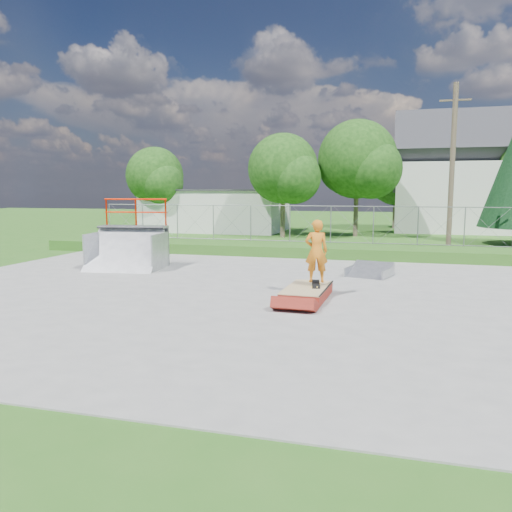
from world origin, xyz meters
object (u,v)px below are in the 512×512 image
Objects in this scene: quarter_pipe at (126,235)px; skater at (316,254)px; flat_bank_ramp at (369,271)px; grind_box at (307,293)px.

skater is (7.80, -3.19, -0.08)m from quarter_pipe.
flat_bank_ramp is 0.85× the size of skater.
quarter_pipe is 9.20m from flat_bank_ramp.
quarter_pipe is 1.81× the size of flat_bank_ramp.
flat_bank_ramp is at bearing -1.88° from quarter_pipe.
skater is (-1.29, -4.01, 1.05)m from flat_bank_ramp.
quarter_pipe is 1.53× the size of skater.
grind_box is at bearing 31.66° from skater.
grind_box is 1.32× the size of skater.
flat_bank_ramp is at bearing -121.47° from skater.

